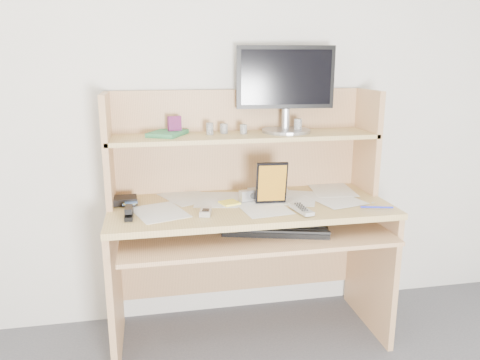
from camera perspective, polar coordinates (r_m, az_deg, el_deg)
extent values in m
cube|color=silver|center=(2.57, -0.28, 9.90)|extent=(3.60, 0.04, 2.50)
cube|color=tan|center=(2.36, 1.19, -3.26)|extent=(1.40, 0.60, 0.03)
cube|color=tan|center=(2.47, -15.00, -12.42)|extent=(0.03, 0.56, 0.72)
cube|color=tan|center=(2.72, 15.62, -9.85)|extent=(0.03, 0.56, 0.72)
cube|color=tan|center=(2.77, -0.12, -9.35)|extent=(1.34, 0.02, 0.41)
cube|color=tan|center=(2.28, 1.81, -6.43)|extent=(1.28, 0.55, 0.02)
cube|color=tan|center=(2.57, -0.15, 4.85)|extent=(1.40, 0.02, 0.55)
cube|color=tan|center=(2.40, -15.81, 3.59)|extent=(0.03, 0.30, 0.55)
cube|color=tan|center=(2.66, 15.16, 4.66)|extent=(0.03, 0.30, 0.55)
cube|color=tan|center=(2.43, 0.48, 5.35)|extent=(1.38, 0.30, 0.02)
cube|color=silver|center=(2.36, 1.19, -2.85)|extent=(1.32, 0.54, 0.01)
cube|color=black|center=(2.27, 4.34, -6.02)|extent=(0.53, 0.31, 0.02)
cube|color=black|center=(2.26, 4.35, -5.61)|extent=(0.50, 0.29, 0.01)
cube|color=#9FA09A|center=(2.25, 7.45, -3.55)|extent=(0.08, 0.18, 0.02)
cube|color=#BCBDBF|center=(2.20, -4.23, -3.79)|extent=(0.07, 0.10, 0.02)
cube|color=black|center=(2.21, -13.41, -3.77)|extent=(0.04, 0.14, 0.04)
cube|color=black|center=(2.41, -13.93, -2.40)|extent=(0.13, 0.11, 0.03)
cube|color=yellow|center=(2.35, -1.29, -2.81)|extent=(0.11, 0.11, 0.01)
cube|color=silver|center=(2.39, 0.99, -1.88)|extent=(0.10, 0.06, 0.05)
cube|color=black|center=(2.31, 3.87, -0.35)|extent=(0.15, 0.03, 0.22)
cylinder|color=#1A24C7|center=(2.37, 16.34, -3.20)|extent=(0.15, 0.05, 0.01)
cube|color=maroon|center=(2.43, -7.98, 6.60)|extent=(0.07, 0.04, 0.10)
cube|color=#358557|center=(2.42, -8.82, 5.64)|extent=(0.23, 0.25, 0.02)
cylinder|color=black|center=(2.43, 0.43, 6.21)|extent=(0.04, 0.04, 0.05)
cylinder|color=white|center=(2.41, -3.70, 6.25)|extent=(0.05, 0.05, 0.06)
cylinder|color=black|center=(2.45, -1.98, 6.28)|extent=(0.05, 0.05, 0.05)
cylinder|color=white|center=(2.50, 7.08, 6.59)|extent=(0.04, 0.04, 0.07)
cylinder|color=#9E9DA2|center=(2.50, 5.62, 6.00)|extent=(0.26, 0.26, 0.02)
cylinder|color=#9E9DA2|center=(2.51, 5.58, 7.43)|extent=(0.04, 0.04, 0.11)
cube|color=black|center=(2.51, 5.56, 12.36)|extent=(0.52, 0.08, 0.32)
cube|color=black|center=(2.49, 5.69, 12.34)|extent=(0.47, 0.05, 0.28)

